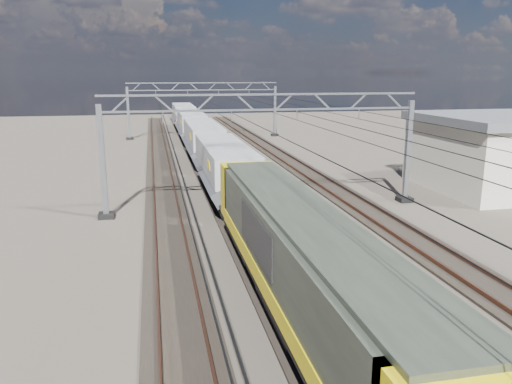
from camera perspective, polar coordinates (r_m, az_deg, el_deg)
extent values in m
plane|color=#2B2620|center=(27.41, 2.81, -4.15)|extent=(160.00, 160.00, 0.00)
cube|color=black|center=(26.59, -9.86, -4.77)|extent=(2.60, 140.00, 0.12)
cube|color=brown|center=(26.53, -11.43, -4.52)|extent=(0.08, 140.00, 0.16)
cube|color=brown|center=(26.56, -8.32, -4.36)|extent=(0.08, 140.00, 0.16)
cube|color=black|center=(26.98, -1.32, -4.30)|extent=(2.60, 140.00, 0.12)
cube|color=brown|center=(26.81, -2.84, -4.06)|extent=(0.08, 140.00, 0.16)
cube|color=brown|center=(27.06, 0.18, -3.88)|extent=(0.08, 140.00, 0.16)
cube|color=black|center=(27.94, 6.79, -3.76)|extent=(2.60, 140.00, 0.12)
cube|color=brown|center=(27.68, 5.38, -3.54)|extent=(0.08, 140.00, 0.16)
cube|color=brown|center=(28.12, 8.19, -3.35)|extent=(0.08, 140.00, 0.16)
cube|color=black|center=(29.42, 14.22, -3.20)|extent=(2.60, 140.00, 0.12)
cube|color=brown|center=(29.07, 12.95, -3.00)|extent=(0.08, 140.00, 0.16)
cube|color=brown|center=(29.69, 15.49, -2.81)|extent=(0.08, 140.00, 0.16)
cube|color=gray|center=(29.84, -17.13, 3.24)|extent=(0.30, 0.30, 6.60)
cube|color=gray|center=(33.79, 16.96, 4.39)|extent=(0.30, 0.30, 6.60)
cube|color=black|center=(30.52, -16.73, -2.59)|extent=(0.90, 0.90, 0.30)
cube|color=black|center=(34.39, 16.61, -0.80)|extent=(0.90, 0.90, 0.30)
cube|color=gray|center=(30.04, 1.02, 11.10)|extent=(19.30, 0.18, 0.12)
cube|color=gray|center=(30.09, 1.02, 9.39)|extent=(19.30, 0.18, 0.12)
cube|color=gray|center=(29.37, -15.24, 9.71)|extent=(1.03, 0.10, 0.94)
cube|color=gray|center=(29.33, -10.55, 9.94)|extent=(1.03, 0.10, 0.94)
cube|color=gray|center=(29.48, -5.86, 10.11)|extent=(1.03, 0.10, 0.94)
cube|color=gray|center=(29.82, -1.24, 10.21)|extent=(1.03, 0.10, 0.94)
cube|color=gray|center=(30.34, 3.24, 10.25)|extent=(1.03, 0.10, 0.94)
cube|color=gray|center=(31.04, 7.55, 10.23)|extent=(1.03, 0.10, 0.94)
cube|color=gray|center=(31.90, 11.65, 10.16)|extent=(1.03, 0.10, 0.94)
cube|color=gray|center=(32.90, 15.51, 10.04)|extent=(1.03, 0.10, 0.94)
cube|color=gray|center=(29.39, -10.60, 8.43)|extent=(0.06, 0.06, 0.65)
cube|color=gray|center=(29.74, -2.79, 8.70)|extent=(0.06, 0.06, 0.65)
cube|color=gray|center=(30.62, 4.71, 8.80)|extent=(0.06, 0.06, 0.65)
cube|color=gray|center=(31.97, 11.69, 8.77)|extent=(0.06, 0.06, 0.65)
cube|color=gray|center=(65.53, -14.38, 8.68)|extent=(0.30, 0.30, 6.60)
cube|color=gray|center=(67.42, 2.17, 9.20)|extent=(0.30, 0.30, 6.60)
cube|color=black|center=(65.84, -14.22, 5.95)|extent=(0.90, 0.90, 0.30)
cube|color=black|center=(67.73, 2.14, 6.55)|extent=(0.90, 0.90, 0.30)
cube|color=gray|center=(65.62, -6.08, 12.30)|extent=(19.30, 0.18, 0.12)
cube|color=gray|center=(65.64, -6.06, 11.52)|extent=(19.30, 0.18, 0.12)
cube|color=gray|center=(65.32, -13.49, 11.61)|extent=(1.03, 0.10, 0.94)
cube|color=gray|center=(65.30, -11.36, 11.72)|extent=(1.03, 0.10, 0.94)
cube|color=gray|center=(65.37, -9.24, 11.81)|extent=(1.03, 0.10, 0.94)
cube|color=gray|center=(65.52, -7.12, 11.88)|extent=(1.03, 0.10, 0.94)
cube|color=gray|center=(65.76, -5.01, 11.94)|extent=(1.03, 0.10, 0.94)
cube|color=gray|center=(66.09, -2.92, 11.98)|extent=(1.03, 0.10, 0.94)
cube|color=gray|center=(66.49, -0.86, 12.00)|extent=(1.03, 0.10, 0.94)
cube|color=gray|center=(66.98, 1.18, 12.01)|extent=(1.03, 0.10, 0.94)
cube|color=gray|center=(65.33, -11.39, 11.04)|extent=(0.06, 0.06, 0.65)
cube|color=gray|center=(65.49, -7.82, 11.18)|extent=(0.06, 0.06, 0.65)
cube|color=gray|center=(65.89, -4.28, 11.28)|extent=(0.06, 0.06, 0.65)
cube|color=gray|center=(66.53, -0.80, 11.33)|extent=(0.06, 0.06, 0.65)
cylinder|color=black|center=(33.40, -10.75, 8.44)|extent=(0.03, 140.00, 0.03)
cylinder|color=black|center=(33.36, -10.79, 9.30)|extent=(0.03, 140.00, 0.03)
cylinder|color=black|center=(33.71, -3.86, 8.69)|extent=(0.03, 140.00, 0.03)
cylinder|color=black|center=(33.67, -3.88, 9.53)|extent=(0.03, 140.00, 0.03)
cylinder|color=black|center=(34.48, 2.81, 8.81)|extent=(0.03, 140.00, 0.03)
cylinder|color=black|center=(34.45, 2.82, 9.64)|extent=(0.03, 140.00, 0.03)
cylinder|color=black|center=(35.69, 9.12, 8.81)|extent=(0.03, 140.00, 0.03)
cylinder|color=black|center=(35.66, 9.15, 9.61)|extent=(0.03, 140.00, 0.03)
cube|color=black|center=(23.07, 0.46, -5.60)|extent=(2.20, 3.60, 0.60)
cube|color=black|center=(17.09, 5.15, -11.35)|extent=(2.65, 20.00, 0.25)
cube|color=black|center=(17.25, 5.12, -12.50)|extent=(2.20, 4.50, 0.75)
cube|color=#272B24|center=(16.54, 5.26, -6.88)|extent=(2.65, 17.00, 2.60)
cube|color=#DAC00B|center=(16.60, 0.66, -10.48)|extent=(0.04, 17.00, 0.60)
cube|color=#DAC00B|center=(17.33, 9.50, -9.60)|extent=(0.04, 17.00, 0.60)
cube|color=black|center=(17.02, -0.09, -4.98)|extent=(0.05, 5.00, 1.40)
cube|color=black|center=(17.74, 8.54, -4.36)|extent=(0.05, 5.00, 1.40)
cube|color=#272B24|center=(16.12, 5.36, -2.31)|extent=(2.25, 18.00, 0.15)
cube|color=#DAC00B|center=(25.02, -0.79, 0.21)|extent=(2.65, 1.80, 2.60)
cube|color=#DAC00B|center=(25.83, -1.19, 1.76)|extent=(2.60, 0.46, 1.52)
cube|color=black|center=(25.81, -2.43, 1.97)|extent=(0.85, 0.08, 0.75)
cube|color=black|center=(26.01, -0.04, 2.07)|extent=(0.85, 0.08, 0.75)
cylinder|color=black|center=(26.38, -3.09, -2.25)|extent=(0.36, 0.50, 0.36)
cylinder|color=black|center=(26.68, 0.53, -2.06)|extent=(0.36, 0.50, 0.36)
cylinder|color=white|center=(26.17, -2.53, -1.02)|extent=(0.20, 0.08, 0.20)
cylinder|color=white|center=(26.38, 0.04, -0.89)|extent=(0.20, 0.08, 0.20)
cube|color=black|center=(29.38, -2.30, -1.47)|extent=(2.20, 2.60, 0.55)
cube|color=black|center=(38.06, -4.53, 1.95)|extent=(2.20, 2.60, 0.55)
cube|color=black|center=(33.62, -3.57, 1.06)|extent=(2.40, 13.00, 0.20)
cube|color=gray|center=(33.30, -3.61, 3.95)|extent=(2.80, 12.00, 1.80)
cube|color=#494B51|center=(33.41, -5.19, 1.77)|extent=(1.48, 12.00, 1.36)
cube|color=#494B51|center=(33.67, -1.98, 1.91)|extent=(1.48, 12.00, 1.36)
cube|color=#DAC00B|center=(30.17, -5.47, 3.11)|extent=(0.04, 1.20, 0.50)
cube|color=black|center=(43.14, -5.41, 3.29)|extent=(2.20, 2.60, 0.55)
cube|color=black|center=(51.98, -6.53, 5.00)|extent=(2.20, 2.60, 0.55)
cube|color=black|center=(47.49, -6.03, 4.65)|extent=(2.40, 13.00, 0.20)
cube|color=gray|center=(47.26, -6.08, 6.72)|extent=(2.80, 12.00, 1.80)
cube|color=#494B51|center=(47.34, -7.19, 5.17)|extent=(1.48, 12.00, 1.36)
cube|color=#494B51|center=(47.53, -4.90, 5.26)|extent=(1.48, 12.00, 1.36)
cube|color=#DAC00B|center=(44.16, -7.54, 6.34)|extent=(0.04, 1.20, 0.50)
cube|color=black|center=(57.11, -7.02, 5.74)|extent=(2.20, 2.60, 0.55)
cube|color=black|center=(66.01, -7.69, 6.75)|extent=(2.20, 2.60, 0.55)
cube|color=black|center=(61.52, -7.39, 6.62)|extent=(2.40, 13.00, 0.20)
cube|color=gray|center=(61.34, -7.44, 8.21)|extent=(2.80, 12.00, 1.80)
cube|color=#494B51|center=(61.40, -8.29, 7.02)|extent=(1.48, 12.00, 1.36)
cube|color=#494B51|center=(61.54, -6.51, 7.08)|extent=(1.48, 12.00, 1.36)
cube|color=#DAC00B|center=(58.25, -8.61, 8.00)|extent=(0.04, 1.20, 0.50)
cube|color=black|center=(71.17, -8.00, 7.22)|extent=(2.20, 2.60, 0.55)
cube|color=black|center=(80.11, -8.45, 7.89)|extent=(2.20, 2.60, 0.55)
cube|color=black|center=(75.60, -8.25, 7.85)|extent=(2.40, 13.00, 0.20)
cube|color=gray|center=(75.46, -8.29, 9.15)|extent=(2.80, 12.00, 1.80)
cube|color=#494B51|center=(75.51, -8.99, 8.17)|extent=(1.48, 12.00, 1.36)
cube|color=#494B51|center=(75.62, -7.53, 8.23)|extent=(1.48, 12.00, 1.36)
cube|color=#DAC00B|center=(72.39, -9.28, 9.01)|extent=(0.04, 1.20, 0.50)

